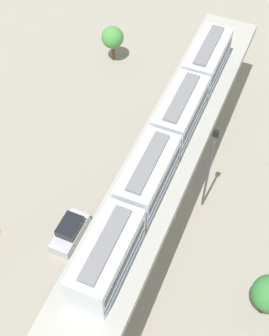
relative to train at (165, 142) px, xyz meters
The scene contains 6 objects.
ground_plane 8.82m from the train, 90.00° to the left, with size 120.00×120.00×0.00m, color gray.
viaduct 3.41m from the train, 90.00° to the left, with size 5.20×35.80×7.16m.
train is the anchor object (origin of this frame).
parked_car_silver 11.52m from the train, 135.60° to the right, with size 1.83×4.21×1.76m.
tree_far_corner 21.71m from the train, 125.98° to the left, with size 2.47×2.47×4.31m.
signal_post 5.01m from the train, 25.70° to the left, with size 0.44×0.28×9.76m.
Camera 1 is at (7.21, -24.46, 35.94)m, focal length 51.37 mm.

